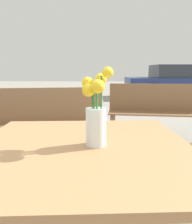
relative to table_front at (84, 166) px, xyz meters
name	(u,v)px	position (x,y,z in m)	size (l,w,h in m)	color
table_front	(84,166)	(0.00, 0.00, 0.00)	(0.99, 0.98, 0.73)	#9E7047
flower_vase	(96,117)	(0.05, 0.00, 0.22)	(0.13, 0.13, 0.32)	silver
bench_near	(23,123)	(-0.83, 1.45, -0.17)	(1.84, 0.69, 0.85)	brown
bench_middle	(162,111)	(0.90, 2.29, -0.18)	(1.55, 0.48, 0.85)	brown
parked_car	(184,82)	(3.07, 7.71, -0.04)	(4.44, 1.95, 1.25)	navy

